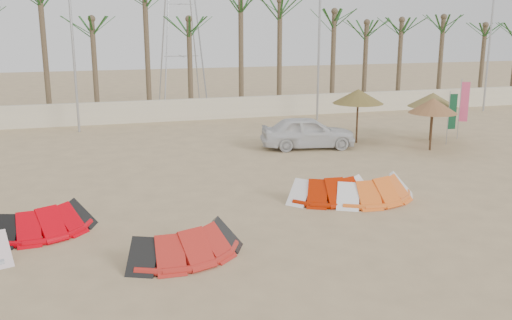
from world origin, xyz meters
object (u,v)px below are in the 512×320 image
object	(u,v)px
kite_red_mid	(185,240)
kite_red_right	(329,188)
kite_red_left	(47,218)
parasol_left	(358,96)
car	(308,132)
parasol_right	(433,100)
parasol_mid	(433,106)
kite_orange	(372,187)

from	to	relation	value
kite_red_mid	kite_red_right	bearing A→B (deg)	31.50
kite_red_left	parasol_left	distance (m)	16.64
kite_red_mid	car	bearing A→B (deg)	55.11
parasol_right	car	xyz separation A→B (m)	(-6.63, 0.08, -1.31)
kite_red_right	parasol_right	xyz separation A→B (m)	(8.89, 7.64, 1.65)
parasol_right	kite_red_left	bearing A→B (deg)	-155.39
car	kite_red_right	bearing A→B (deg)	172.80
kite_red_mid	parasol_mid	world-z (taller)	parasol_mid
parasol_left	kite_red_right	bearing A→B (deg)	-121.63
kite_red_left	car	world-z (taller)	car
parasol_mid	car	bearing A→B (deg)	158.86
kite_red_right	parasol_mid	distance (m)	9.62
kite_red_right	kite_orange	size ratio (longest dim) A/B	0.87
parasol_left	parasol_right	size ratio (longest dim) A/B	1.08
kite_red_right	parasol_left	world-z (taller)	parasol_left
kite_red_left	parasol_mid	distance (m)	17.83
kite_red_right	kite_orange	world-z (taller)	same
kite_orange	car	bearing A→B (deg)	84.37
kite_red_left	parasol_right	xyz separation A→B (m)	(17.91, 8.20, 1.65)
parasol_left	car	distance (m)	3.21
parasol_mid	kite_red_left	bearing A→B (deg)	-159.51
parasol_left	kite_red_mid	bearing A→B (deg)	-132.34
kite_orange	car	size ratio (longest dim) A/B	0.79
kite_orange	kite_red_right	bearing A→B (deg)	166.44
parasol_left	car	world-z (taller)	parasol_left
kite_red_left	parasol_right	size ratio (longest dim) A/B	1.35
kite_red_mid	parasol_right	size ratio (longest dim) A/B	1.42
kite_red_mid	kite_red_left	bearing A→B (deg)	141.96
parasol_right	kite_red_mid	bearing A→B (deg)	-142.55
kite_orange	parasol_left	size ratio (longest dim) A/B	1.32
kite_orange	parasol_left	xyz separation A→B (m)	(3.56, 8.51, 1.90)
kite_orange	car	distance (m)	8.12
kite_red_right	parasol_left	xyz separation A→B (m)	(5.03, 8.16, 1.90)
kite_red_right	kite_red_left	bearing A→B (deg)	-176.45
parasol_left	car	bearing A→B (deg)	-170.95
kite_red_right	parasol_right	size ratio (longest dim) A/B	1.23
kite_red_mid	parasol_mid	size ratio (longest dim) A/B	1.43
kite_red_left	parasol_left	xyz separation A→B (m)	(14.04, 8.72, 1.90)
kite_red_mid	kite_orange	xyz separation A→B (m)	(6.92, 2.99, 0.00)
kite_red_mid	kite_red_right	xyz separation A→B (m)	(5.46, 3.34, -0.00)
kite_red_left	kite_orange	world-z (taller)	same
parasol_mid	parasol_left	bearing A→B (deg)	135.78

